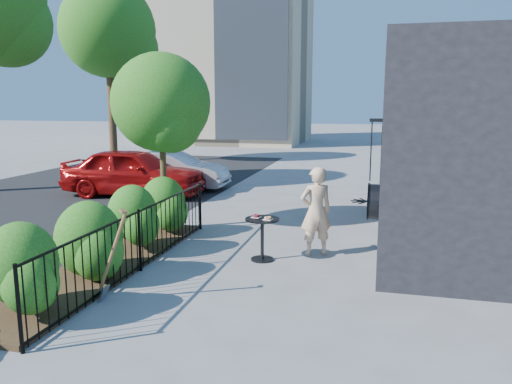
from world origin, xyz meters
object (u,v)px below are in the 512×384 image
(cafe_table, at_px, (262,231))
(street_tree_far, at_px, (109,36))
(car_silver, at_px, (171,170))
(shovel, at_px, (111,261))
(woman, at_px, (316,211))
(patio_tree, at_px, (163,109))
(car_red, at_px, (134,172))

(cafe_table, bearing_deg, street_tree_far, 128.86)
(street_tree_far, bearing_deg, car_silver, -47.29)
(cafe_table, distance_m, shovel, 2.99)
(street_tree_far, distance_m, woman, 17.42)
(cafe_table, bearing_deg, patio_tree, 148.09)
(shovel, distance_m, car_red, 8.63)
(cafe_table, height_order, car_red, car_red)
(shovel, height_order, car_silver, shovel)
(patio_tree, distance_m, cafe_table, 3.83)
(patio_tree, relative_size, shovel, 2.72)
(car_red, bearing_deg, street_tree_far, 30.43)
(woman, height_order, shovel, woman)
(woman, bearing_deg, shovel, 21.79)
(woman, height_order, car_silver, woman)
(cafe_table, relative_size, car_red, 0.19)
(street_tree_far, bearing_deg, cafe_table, -51.14)
(shovel, height_order, car_red, car_red)
(car_red, distance_m, car_silver, 1.62)
(shovel, xyz_separation_m, car_red, (-3.70, 7.79, 0.12))
(patio_tree, height_order, car_silver, patio_tree)
(woman, relative_size, shovel, 1.18)
(cafe_table, relative_size, woman, 0.50)
(cafe_table, distance_m, car_red, 7.57)
(patio_tree, relative_size, car_silver, 1.02)
(woman, bearing_deg, cafe_table, 4.47)
(patio_tree, xyz_separation_m, street_tree_far, (-7.70, 11.20, 3.15))
(shovel, bearing_deg, cafe_table, 55.76)
(street_tree_far, bearing_deg, shovel, -60.47)
(patio_tree, distance_m, car_silver, 5.99)
(patio_tree, xyz_separation_m, cafe_table, (2.66, -1.65, -2.21))
(street_tree_far, relative_size, woman, 4.83)
(cafe_table, bearing_deg, shovel, -124.24)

